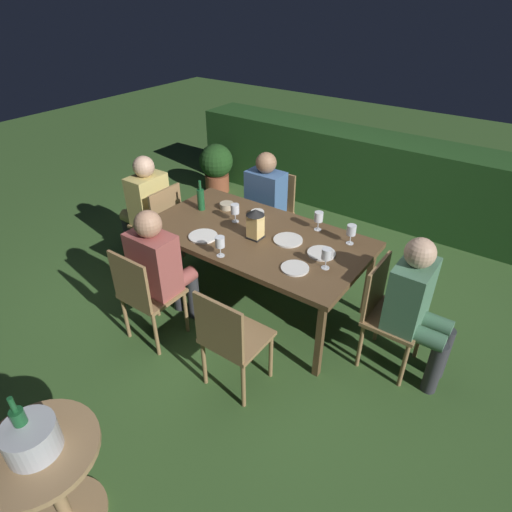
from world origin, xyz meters
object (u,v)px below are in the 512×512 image
at_px(chair_side_left_a, 145,293).
at_px(chair_side_left_b, 231,337).
at_px(person_in_blue, 262,202).
at_px(wine_glass_c, 319,218).
at_px(wine_glass_b, 235,210).
at_px(plate_b, 288,240).
at_px(wine_glass_e, 327,255).
at_px(wine_glass_d, 220,243).
at_px(plate_c, 203,236).
at_px(side_table, 47,473).
at_px(dining_table, 256,239).
at_px(ice_bucket, 30,437).
at_px(lantern_centerpiece, 255,222).
at_px(chair_side_right_a, 272,209).
at_px(plate_a, 321,253).
at_px(person_in_green, 417,304).
at_px(bowl_bread, 227,206).
at_px(chair_head_far, 387,310).
at_px(potted_plant_by_hedge, 216,166).
at_px(bowl_olives, 258,213).
at_px(chair_head_near, 160,221).
at_px(wine_glass_a, 351,231).
at_px(green_bottle_on_table, 201,199).
at_px(person_in_rust, 161,266).
at_px(plate_d, 295,268).
at_px(person_in_mustard, 145,203).

relative_size(chair_side_left_a, chair_side_left_b, 1.00).
relative_size(person_in_blue, wine_glass_c, 6.80).
distance_m(wine_glass_b, plate_b, 0.58).
bearing_deg(wine_glass_e, plate_b, 158.14).
height_order(wine_glass_d, plate_c, wine_glass_d).
bearing_deg(side_table, plate_b, 89.21).
height_order(chair_side_left_a, person_in_blue, person_in_blue).
xyz_separation_m(dining_table, person_in_blue, (-0.43, 0.71, -0.05)).
height_order(dining_table, chair_side_left_b, chair_side_left_b).
xyz_separation_m(wine_glass_b, ice_bucket, (0.53, -2.27, -0.12)).
bearing_deg(lantern_centerpiece, plate_c, -145.77).
relative_size(chair_side_right_a, wine_glass_d, 5.15).
bearing_deg(plate_a, wine_glass_b, 177.97).
relative_size(person_in_green, bowl_bread, 8.79).
bearing_deg(chair_head_far, potted_plant_by_hedge, 150.92).
distance_m(plate_c, bowl_olives, 0.61).
bearing_deg(plate_c, ice_bucket, -72.94).
bearing_deg(chair_side_left_b, person_in_green, 43.04).
xyz_separation_m(chair_head_near, wine_glass_d, (1.18, -0.44, 0.37)).
bearing_deg(chair_side_right_a, plate_b, -49.74).
relative_size(wine_glass_a, bowl_bread, 1.29).
relative_size(chair_head_near, person_in_green, 0.76).
xyz_separation_m(lantern_centerpiece, bowl_olives, (-0.22, 0.34, -0.12)).
relative_size(chair_head_far, wine_glass_a, 5.15).
xyz_separation_m(lantern_centerpiece, ice_bucket, (0.22, -2.14, -0.15)).
bearing_deg(bowl_olives, ice_bucket, -80.03).
distance_m(green_bottle_on_table, ice_bucket, 2.47).
distance_m(person_in_rust, person_in_blue, 1.42).
bearing_deg(lantern_centerpiece, plate_a, 9.52).
bearing_deg(person_in_rust, bowl_bread, 94.91).
height_order(wine_glass_a, plate_d, wine_glass_a).
distance_m(person_in_blue, wine_glass_a, 1.23).
distance_m(person_in_rust, wine_glass_a, 1.56).
relative_size(person_in_rust, ice_bucket, 3.35).
height_order(plate_c, bowl_bread, bowl_bread).
distance_m(dining_table, wine_glass_b, 0.34).
relative_size(chair_head_near, wine_glass_c, 5.15).
height_order(chair_side_right_a, wine_glass_c, wine_glass_c).
xyz_separation_m(person_in_mustard, bowl_olives, (1.21, 0.29, 0.13)).
height_order(person_in_rust, bowl_olives, person_in_rust).
height_order(chair_side_left_b, potted_plant_by_hedge, chair_side_left_b).
xyz_separation_m(person_in_blue, wine_glass_a, (1.15, -0.38, 0.22)).
xyz_separation_m(chair_side_right_a, wine_glass_e, (1.15, -1.02, 0.37)).
height_order(person_in_green, side_table, person_in_green).
xyz_separation_m(person_in_mustard, potted_plant_by_hedge, (-0.53, 1.75, -0.26)).
relative_size(wine_glass_d, plate_c, 0.69).
distance_m(person_in_rust, potted_plant_by_hedge, 2.89).
bearing_deg(green_bottle_on_table, plate_a, -1.68).
relative_size(chair_head_near, person_in_blue, 0.76).
height_order(wine_glass_c, bowl_bread, wine_glass_c).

